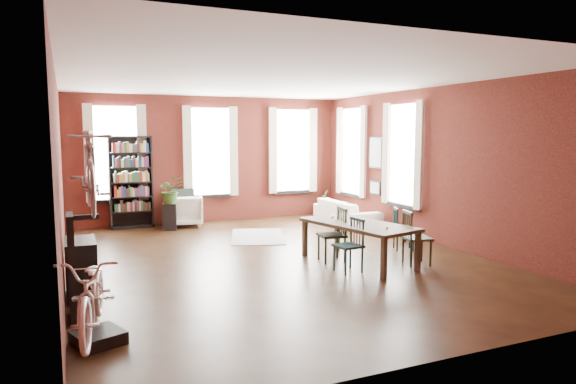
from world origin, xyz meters
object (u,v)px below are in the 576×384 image
bike_trainer (98,338)px  bicycle_floor (92,256)px  plant_stand (170,217)px  dining_table (358,243)px  bookshelf (131,182)px  cream_sofa (347,208)px  dining_chair_d (404,229)px  dining_chair_a (348,246)px  dining_chair_b (332,235)px  white_armchair (185,209)px  dining_chair_c (417,238)px  console_table (81,268)px

bike_trainer → bicycle_floor: (-0.03, -0.03, 0.91)m
bike_trainer → plant_stand: bearing=72.9°
dining_table → bookshelf: bookshelf is taller
cream_sofa → plant_stand: size_ratio=3.35×
dining_chair_d → cream_sofa: bearing=16.0°
bicycle_floor → dining_chair_a: bearing=29.8°
dining_chair_b → cream_sofa: (2.11, 3.13, -0.07)m
dining_chair_d → white_armchair: white_armchair is taller
dining_chair_d → cream_sofa: size_ratio=0.40×
cream_sofa → dining_table: bearing=153.0°
dining_chair_a → plant_stand: size_ratio=1.41×
dining_chair_b → white_armchair: (-1.62, 4.55, -0.06)m
dining_chair_c → bookshelf: size_ratio=0.43×
cream_sofa → dining_chair_c: bearing=167.6°
dining_table → cream_sofa: bearing=49.7°
dining_chair_d → console_table: 5.88m
white_armchair → cream_sofa: white_armchair is taller
dining_chair_d → bookshelf: size_ratio=0.38×
dining_chair_b → dining_chair_c: bearing=65.8°
cream_sofa → bike_trainer: cream_sofa is taller
console_table → bicycle_floor: size_ratio=0.48×
dining_chair_a → dining_chair_b: 0.72m
bike_trainer → console_table: 1.84m
dining_table → dining_chair_a: bearing=-150.1°
dining_chair_a → console_table: 4.06m
dining_chair_a → dining_chair_b: (0.08, 0.71, 0.04)m
dining_chair_a → console_table: dining_chair_a is taller
dining_chair_c → plant_stand: bearing=47.3°
dining_chair_b → white_armchair: dining_chair_b is taller
dining_table → bookshelf: size_ratio=0.96×
dining_chair_c → plant_stand: 5.95m
white_armchair → cream_sofa: size_ratio=0.40×
bike_trainer → bicycle_floor: bearing=-135.2°
white_armchair → plant_stand: size_ratio=1.34×
dining_table → dining_chair_d: (1.37, 0.56, 0.06)m
dining_chair_c → cream_sofa: dining_chair_c is taller
cream_sofa → bookshelf: bearing=71.0°
dining_chair_b → white_armchair: size_ratio=1.15×
bicycle_floor → cream_sofa: bearing=50.1°
dining_chair_a → cream_sofa: 4.43m
dining_chair_a → dining_chair_c: 1.33m
dining_chair_d → bike_trainer: size_ratio=1.76×
dining_chair_c → plant_stand: dining_chair_c is taller
dining_chair_c → dining_chair_d: size_ratio=1.13×
bike_trainer → console_table: bearing=93.3°
dining_chair_b → bookshelf: size_ratio=0.43×
dining_chair_c → dining_chair_d: bearing=-11.3°
dining_chair_c → bookshelf: 6.97m
cream_sofa → bike_trainer: size_ratio=4.41×
dining_chair_b → plant_stand: 4.66m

